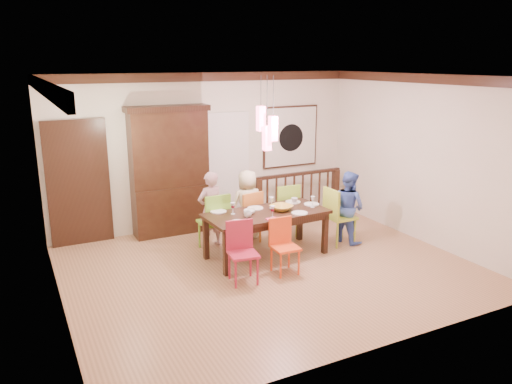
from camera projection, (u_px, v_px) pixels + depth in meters
name	position (u px, v px, depth m)	size (l,w,h in m)	color
floor	(269.00, 268.00, 7.72)	(6.00, 6.00, 0.00)	#9C6F4B
ceiling	(271.00, 76.00, 6.98)	(6.00, 6.00, 0.00)	white
wall_back	(208.00, 150.00, 9.51)	(6.00, 6.00, 0.00)	beige
wall_left	(52.00, 202.00, 6.05)	(5.00, 5.00, 0.00)	beige
wall_right	(422.00, 159.00, 8.66)	(5.00, 5.00, 0.00)	beige
crown_molding	(271.00, 82.00, 7.00)	(6.00, 5.00, 0.16)	black
panel_door	(79.00, 185.00, 8.53)	(1.04, 0.07, 2.24)	black
white_doorway	(226.00, 170.00, 9.73)	(0.97, 0.05, 2.22)	silver
painting	(290.00, 137.00, 10.22)	(1.25, 0.06, 1.25)	black
pendant_cluster	(267.00, 128.00, 7.68)	(0.27, 0.21, 1.14)	#E8456A
dining_table	(266.00, 217.00, 8.05)	(2.02, 0.99, 0.75)	black
chair_far_left	(213.00, 217.00, 8.37)	(0.47, 0.47, 0.99)	#7CC336
chair_far_mid	(247.00, 213.00, 8.72)	(0.49, 0.49, 0.93)	orange
chair_far_right	(284.00, 206.00, 9.03)	(0.47, 0.47, 0.99)	#85B331
chair_near_left	(243.00, 249.00, 7.11)	(0.45, 0.45, 0.89)	#A92038
chair_near_mid	(285.00, 243.00, 7.44)	(0.39, 0.39, 0.83)	#ED4C1C
chair_end_right	(341.00, 212.00, 8.63)	(0.46, 0.46, 1.00)	#A8C235
china_hutch	(170.00, 171.00, 9.04)	(1.49, 0.46, 2.35)	black
balustrade	(298.00, 195.00, 10.02)	(1.95, 0.12, 0.96)	black
person_far_left	(210.00, 210.00, 8.47)	(0.48, 0.32, 1.32)	#CF9DAA
person_far_mid	(248.00, 205.00, 8.88)	(0.61, 0.40, 1.26)	beige
person_end_right	(348.00, 207.00, 8.71)	(0.62, 0.48, 1.27)	#4767C7
serving_bowl	(281.00, 208.00, 8.11)	(0.35, 0.35, 0.09)	gold
small_bowl	(250.00, 212.00, 7.94)	(0.19, 0.19, 0.06)	white
cup_left	(248.00, 214.00, 7.75)	(0.12, 0.12, 0.10)	silver
cup_right	(294.00, 201.00, 8.49)	(0.11, 0.11, 0.10)	silver
plate_far_left	(218.00, 211.00, 8.03)	(0.26, 0.26, 0.01)	white
plate_far_mid	(255.00, 208.00, 8.22)	(0.26, 0.26, 0.01)	white
plate_far_right	(293.00, 202.00, 8.58)	(0.26, 0.26, 0.01)	white
plate_near_left	(238.00, 222.00, 7.50)	(0.26, 0.26, 0.01)	white
plate_near_mid	(300.00, 213.00, 7.96)	(0.26, 0.26, 0.01)	white
plate_end_right	(312.00, 204.00, 8.44)	(0.26, 0.26, 0.01)	white
wine_glass_a	(233.00, 208.00, 7.90)	(0.08, 0.08, 0.19)	#590C19
wine_glass_b	(271.00, 203.00, 8.21)	(0.08, 0.08, 0.19)	silver
wine_glass_c	(273.00, 212.00, 7.72)	(0.08, 0.08, 0.19)	#590C19
wine_glass_d	(313.00, 202.00, 8.26)	(0.08, 0.08, 0.19)	silver
napkin	(273.00, 219.00, 7.64)	(0.18, 0.14, 0.01)	#D83359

